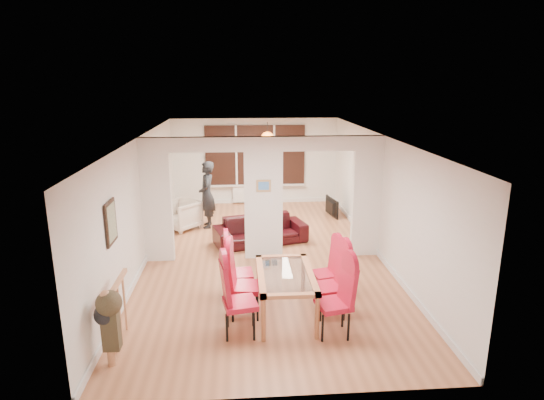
{
  "coord_description": "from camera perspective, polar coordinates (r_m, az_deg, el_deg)",
  "views": [
    {
      "loc": [
        -0.5,
        -9.18,
        3.71
      ],
      "look_at": [
        0.22,
        0.6,
        1.11
      ],
      "focal_mm": 30.0,
      "sensor_mm": 36.0,
      "label": 1
    }
  ],
  "objects": [
    {
      "name": "pillar_photo",
      "position": [
        9.34,
        -1.06,
        1.8
      ],
      "size": [
        0.3,
        0.03,
        0.25
      ],
      "primitive_type": "cube",
      "color": "#4C8CD8",
      "rests_on": "divider_wall"
    },
    {
      "name": "dining_chair_rb",
      "position": [
        7.44,
        7.36,
        -10.2
      ],
      "size": [
        0.54,
        0.54,
        1.15
      ],
      "primitive_type": null,
      "rotation": [
        0.0,
        0.0,
        0.2
      ],
      "color": "#B4122C",
      "rests_on": "floor"
    },
    {
      "name": "bowl",
      "position": [
        12.13,
        -1.45,
        -1.8
      ],
      "size": [
        0.2,
        0.2,
        0.05
      ],
      "primitive_type": "imported",
      "color": "black",
      "rests_on": "coffee_table"
    },
    {
      "name": "dining_table",
      "position": [
        7.47,
        1.68,
        -11.71
      ],
      "size": [
        0.89,
        1.58,
        0.74
      ],
      "primitive_type": null,
      "color": "#AB663F",
      "rests_on": "floor"
    },
    {
      "name": "radiator",
      "position": [
        14.01,
        -2.06,
        0.77
      ],
      "size": [
        1.4,
        0.08,
        0.5
      ],
      "primitive_type": "cube",
      "color": "white",
      "rests_on": "floor"
    },
    {
      "name": "sofa",
      "position": [
        10.64,
        -1.46,
        -3.78
      ],
      "size": [
        2.27,
        1.39,
        0.62
      ],
      "primitive_type": "imported",
      "rotation": [
        0.0,
        0.0,
        0.28
      ],
      "color": "black",
      "rests_on": "floor"
    },
    {
      "name": "bottle",
      "position": [
        12.05,
        0.07,
        -1.35
      ],
      "size": [
        0.07,
        0.07,
        0.27
      ],
      "primitive_type": "cylinder",
      "color": "#143F19",
      "rests_on": "coffee_table"
    },
    {
      "name": "dining_chair_lb",
      "position": [
        7.37,
        -3.46,
        -10.19
      ],
      "size": [
        0.52,
        0.52,
        1.18
      ],
      "primitive_type": null,
      "rotation": [
        0.0,
        0.0,
        -0.11
      ],
      "color": "#B4122C",
      "rests_on": "floor"
    },
    {
      "name": "bay_window_blinds",
      "position": [
        13.81,
        -2.12,
        5.64
      ],
      "size": [
        3.0,
        0.08,
        1.8
      ],
      "primitive_type": "cube",
      "color": "black",
      "rests_on": "room_walls"
    },
    {
      "name": "dining_chair_lc",
      "position": [
        7.89,
        -4.1,
        -8.67
      ],
      "size": [
        0.49,
        0.49,
        1.13
      ],
      "primitive_type": null,
      "rotation": [
        0.0,
        0.0,
        0.08
      ],
      "color": "#B4122C",
      "rests_on": "floor"
    },
    {
      "name": "divider_wall",
      "position": [
        9.5,
        -1.08,
        0.17
      ],
      "size": [
        5.0,
        0.18,
        2.6
      ],
      "primitive_type": "cube",
      "color": "white",
      "rests_on": "floor"
    },
    {
      "name": "stair_newel",
      "position": [
        6.99,
        -18.74,
        -12.88
      ],
      "size": [
        0.4,
        1.2,
        1.1
      ],
      "primitive_type": null,
      "color": "tan",
      "rests_on": "floor"
    },
    {
      "name": "television",
      "position": [
        12.84,
        7.15,
        -0.88
      ],
      "size": [
        0.88,
        0.27,
        0.5
      ],
      "primitive_type": "imported",
      "rotation": [
        0.0,
        0.0,
        1.75
      ],
      "color": "black",
      "rests_on": "floor"
    },
    {
      "name": "dining_chair_la",
      "position": [
        6.88,
        -4.04,
        -12.13
      ],
      "size": [
        0.56,
        0.56,
        1.19
      ],
      "primitive_type": null,
      "rotation": [
        0.0,
        0.0,
        0.19
      ],
      "color": "#B4122C",
      "rests_on": "floor"
    },
    {
      "name": "dining_chair_rc",
      "position": [
        8.01,
        6.7,
        -8.74
      ],
      "size": [
        0.5,
        0.5,
        1.03
      ],
      "primitive_type": null,
      "rotation": [
        0.0,
        0.0,
        0.23
      ],
      "color": "#B4122C",
      "rests_on": "floor"
    },
    {
      "name": "coffee_table",
      "position": [
        12.11,
        -0.61,
        -2.46
      ],
      "size": [
        1.0,
        0.69,
        0.21
      ],
      "primitive_type": null,
      "rotation": [
        0.0,
        0.0,
        -0.28
      ],
      "color": "black",
      "rests_on": "floor"
    },
    {
      "name": "armchair",
      "position": [
        11.82,
        -11.36,
        -1.85
      ],
      "size": [
        1.13,
        1.13,
        0.74
      ],
      "primitive_type": "imported",
      "rotation": [
        0.0,
        0.0,
        -0.74
      ],
      "color": "beige",
      "rests_on": "floor"
    },
    {
      "name": "room_walls",
      "position": [
        9.5,
        -1.08,
        0.17
      ],
      "size": [
        5.0,
        9.0,
        2.6
      ],
      "primitive_type": null,
      "color": "silver",
      "rests_on": "floor"
    },
    {
      "name": "wall_poster",
      "position": [
        7.37,
        -19.57,
        -2.66
      ],
      "size": [
        0.04,
        0.52,
        0.67
      ],
      "primitive_type": "cube",
      "color": "gray",
      "rests_on": "room_walls"
    },
    {
      "name": "floor",
      "position": [
        9.91,
        -1.05,
        -7.12
      ],
      "size": [
        5.0,
        9.0,
        0.01
      ],
      "primitive_type": "cube",
      "color": "#B06D47",
      "rests_on": "ground"
    },
    {
      "name": "dining_chair_ra",
      "position": [
        6.92,
        7.76,
        -12.2
      ],
      "size": [
        0.56,
        0.56,
        1.16
      ],
      "primitive_type": null,
      "rotation": [
        0.0,
        0.0,
        0.23
      ],
      "color": "#B4122C",
      "rests_on": "floor"
    },
    {
      "name": "pendant_light",
      "position": [
        12.6,
        -0.57,
        7.75
      ],
      "size": [
        0.36,
        0.36,
        0.36
      ],
      "primitive_type": "sphere",
      "color": "orange",
      "rests_on": "room_walls"
    },
    {
      "name": "shoes",
      "position": [
        9.52,
        -0.12,
        -7.74
      ],
      "size": [
        0.24,
        0.26,
        0.1
      ],
      "primitive_type": null,
      "color": "black",
      "rests_on": "floor"
    },
    {
      "name": "person",
      "position": [
        11.74,
        -8.16,
        0.66
      ],
      "size": [
        0.65,
        0.45,
        1.72
      ],
      "primitive_type": "imported",
      "rotation": [
        0.0,
        0.0,
        -1.51
      ],
      "color": "black",
      "rests_on": "floor"
    }
  ]
}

